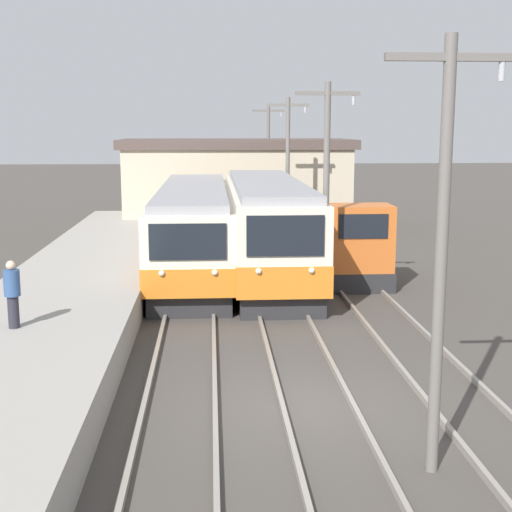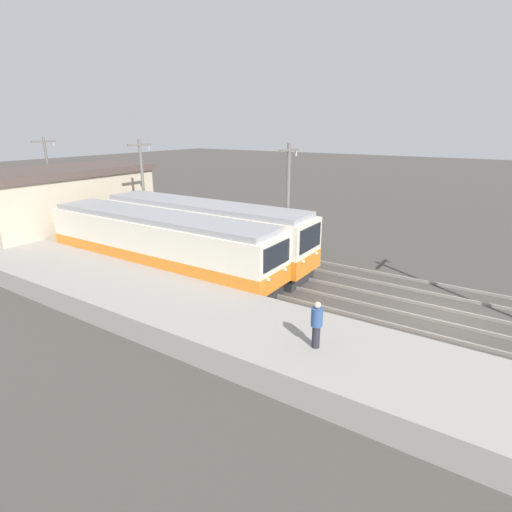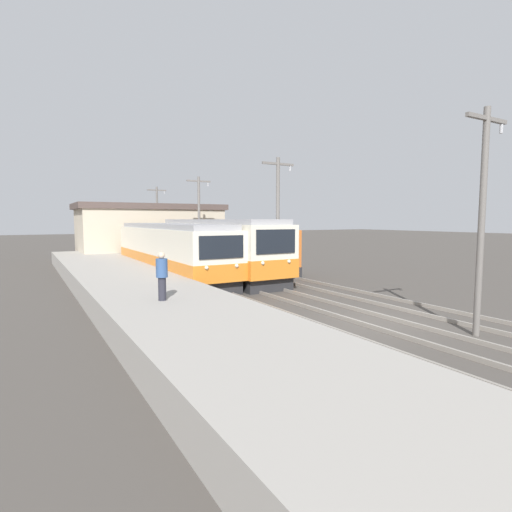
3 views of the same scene
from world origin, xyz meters
name	(u,v)px [view 3 (image 3 of 3)]	position (x,y,z in m)	size (l,w,h in m)	color
ground_plane	(369,323)	(0.00, 0.00, 0.00)	(200.00, 200.00, 0.00)	#47423D
platform_left	(207,335)	(-6.25, 0.00, 0.49)	(4.50, 54.00, 0.97)	gray
track_left	(311,331)	(-2.60, 0.00, 0.07)	(1.54, 60.00, 0.14)	gray
track_center	(373,320)	(0.20, 0.00, 0.07)	(1.54, 60.00, 0.14)	gray
track_right	(427,310)	(3.20, 0.00, 0.07)	(1.54, 60.00, 0.14)	gray
commuter_train_left	(170,253)	(-2.60, 14.13, 1.59)	(2.84, 15.04, 3.39)	#28282B
commuter_train_center	(217,250)	(0.20, 13.31, 1.70)	(2.84, 14.00, 3.66)	#28282B
shunting_locomotive	(268,257)	(3.20, 11.91, 1.21)	(2.40, 4.80, 3.00)	#28282B
catenary_mast_near	(482,214)	(1.71, -2.85, 3.83)	(2.00, 0.20, 7.02)	slate
catenary_mast_mid	(278,216)	(1.71, 8.49, 3.83)	(2.00, 0.20, 7.02)	slate
catenary_mast_far	(199,217)	(1.71, 19.84, 3.83)	(2.00, 0.20, 7.02)	slate
catenary_mast_distant	(157,218)	(1.71, 31.19, 3.83)	(2.00, 0.20, 7.02)	slate
person_on_platform	(162,274)	(-6.59, 2.88, 1.85)	(0.38, 0.38, 1.61)	#282833
station_building	(151,232)	(-0.49, 26.00, 2.53)	(12.60, 6.30, 5.01)	beige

